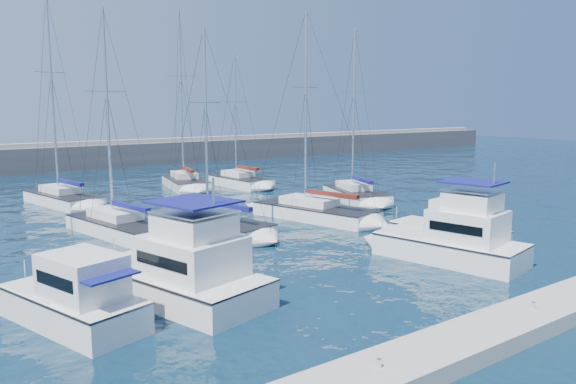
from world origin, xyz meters
TOP-DOWN VIEW (x-y plane):
  - ground at (0.00, 0.00)m, footprint 220.00×220.00m
  - breakwater at (0.00, 52.00)m, footprint 160.00×6.00m
  - dock at (0.00, -11.00)m, footprint 40.00×2.20m
  - dock_cleat_near_port at (-8.00, -11.00)m, footprint 0.16×0.16m
  - dock_cleat_centre at (0.00, -11.00)m, footprint 0.16×0.16m
  - motor_yacht_port_outer at (-13.75, -1.27)m, footprint 4.20×6.67m
  - motor_yacht_port_inner at (-9.35, -0.95)m, footprint 5.69×8.91m
  - motor_yacht_stbd_inner at (4.60, -3.99)m, footprint 4.71×8.00m
  - motor_yacht_stbd_outer at (6.83, -2.03)m, footprint 3.57×6.74m
  - sailboat_mid_b at (-7.35, 12.37)m, footprint 4.59×8.92m
  - sailboat_mid_c at (-2.48, 8.74)m, footprint 4.83×8.17m
  - sailboat_mid_d at (5.59, 8.92)m, footprint 5.30×9.74m
  - sailboat_mid_e at (13.22, 12.91)m, footprint 5.49×8.47m
  - sailboat_back_a at (-7.39, 25.48)m, footprint 4.65×8.82m
  - sailboat_back_b at (4.82, 28.25)m, footprint 4.84×8.50m
  - sailboat_back_c at (9.76, 26.06)m, footprint 3.58×7.57m

SIDE VIEW (x-z plane):
  - ground at x=0.00m, z-range 0.00..0.00m
  - dock at x=0.00m, z-range 0.00..0.60m
  - sailboat_mid_c at x=-2.48m, z-range -6.02..7.05m
  - sailboat_mid_d at x=5.59m, z-range -6.91..7.94m
  - sailboat_mid_b at x=-7.35m, z-range -6.59..7.62m
  - sailboat_back_c at x=9.76m, z-range -6.14..7.17m
  - sailboat_mid_e at x=13.22m, z-range -6.80..7.85m
  - sailboat_back_a at x=-7.39m, z-range -8.00..9.10m
  - sailboat_back_b at x=4.82m, z-range -8.17..9.28m
  - dock_cleat_near_port at x=-8.00m, z-range 0.60..0.85m
  - dock_cleat_centre at x=0.00m, z-range 0.60..0.85m
  - motor_yacht_port_outer at x=-13.75m, z-range -0.66..2.54m
  - motor_yacht_stbd_outer at x=6.83m, z-range -0.66..2.54m
  - breakwater at x=0.00m, z-range -1.17..3.28m
  - motor_yacht_port_inner at x=-9.35m, z-range -1.21..3.48m
  - motor_yacht_stbd_inner at x=4.60m, z-range -1.21..3.48m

